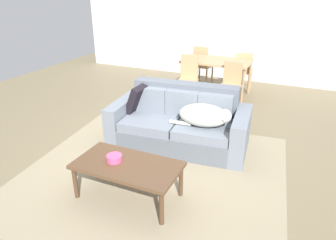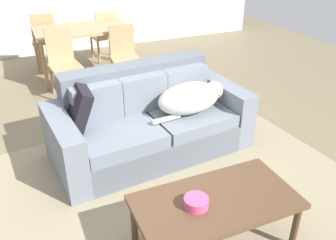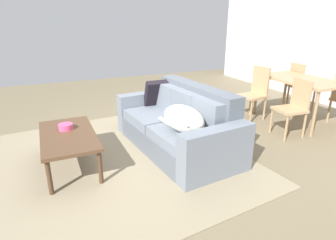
% 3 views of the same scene
% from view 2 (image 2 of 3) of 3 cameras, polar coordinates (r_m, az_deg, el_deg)
% --- Properties ---
extents(ground_plane, '(10.00, 10.00, 0.00)m').
position_cam_2_polar(ground_plane, '(3.80, -6.28, -6.52)').
color(ground_plane, '#72654B').
extents(area_rug, '(3.53, 3.35, 0.01)m').
position_cam_2_polar(area_rug, '(3.32, 2.84, -12.17)').
color(area_rug, gray).
rests_on(area_rug, ground).
extents(couch, '(2.09, 1.13, 0.88)m').
position_cam_2_polar(couch, '(3.84, -3.15, -0.21)').
color(couch, '#565D67').
rests_on(couch, ground).
extents(dog_on_left_cushion, '(0.85, 0.46, 0.31)m').
position_cam_2_polar(dog_on_left_cushion, '(3.75, 3.62, 3.50)').
color(dog_on_left_cushion, silver).
rests_on(dog_on_left_cushion, couch).
extents(throw_pillow_by_left_arm, '(0.26, 0.43, 0.44)m').
position_cam_2_polar(throw_pillow_by_left_arm, '(3.54, -13.96, 1.69)').
color(throw_pillow_by_left_arm, black).
rests_on(throw_pillow_by_left_arm, couch).
extents(coffee_table, '(1.17, 0.62, 0.44)m').
position_cam_2_polar(coffee_table, '(2.70, 7.45, -12.99)').
color(coffee_table, brown).
rests_on(coffee_table, ground).
extents(bowl_on_coffee_table, '(0.17, 0.17, 0.07)m').
position_cam_2_polar(bowl_on_coffee_table, '(2.58, 4.42, -12.71)').
color(bowl_on_coffee_table, '#EA4C7F').
rests_on(bowl_on_coffee_table, coffee_table).
extents(dining_table, '(1.40, 0.84, 0.76)m').
position_cam_2_polar(dining_table, '(5.86, -13.23, 13.20)').
color(dining_table, tan).
rests_on(dining_table, ground).
extents(dining_chair_near_left, '(0.44, 0.44, 0.94)m').
position_cam_2_polar(dining_chair_near_left, '(5.27, -16.09, 9.07)').
color(dining_chair_near_left, tan).
rests_on(dining_chair_near_left, ground).
extents(dining_chair_near_right, '(0.43, 0.43, 0.88)m').
position_cam_2_polar(dining_chair_near_right, '(5.45, -6.90, 10.30)').
color(dining_chair_near_right, tan).
rests_on(dining_chair_near_right, ground).
extents(dining_chair_far_left, '(0.44, 0.44, 0.92)m').
position_cam_2_polar(dining_chair_far_left, '(6.41, -18.67, 12.07)').
color(dining_chair_far_left, tan).
rests_on(dining_chair_far_left, ground).
extents(dining_chair_far_right, '(0.44, 0.44, 0.87)m').
position_cam_2_polar(dining_chair_far_right, '(6.53, -9.87, 13.16)').
color(dining_chair_far_right, tan).
rests_on(dining_chair_far_right, ground).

